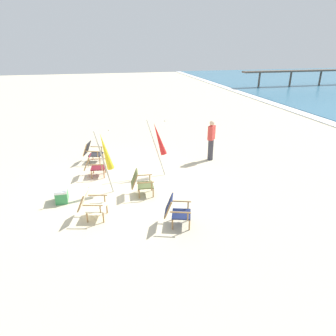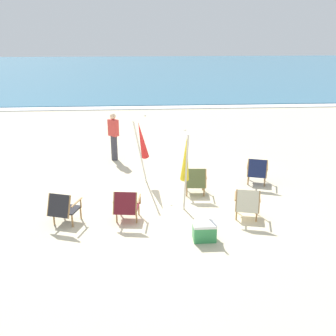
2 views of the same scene
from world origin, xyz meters
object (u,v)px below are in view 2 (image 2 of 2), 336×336
umbrella_furled_yellow (186,160)px  person_near_chairs (114,136)px  umbrella_furled_red (142,141)px  beach_chair_front_right (196,181)px  beach_chair_back_right (257,171)px  beach_chair_far_center (63,208)px  cooler_box (204,231)px  beach_chair_back_left (126,205)px  beach_chair_mid_center (247,203)px

umbrella_furled_yellow → person_near_chairs: umbrella_furled_yellow is taller
umbrella_furled_yellow → umbrella_furled_red: bearing=119.0°
beach_chair_front_right → person_near_chairs: size_ratio=0.50×
umbrella_furled_red → beach_chair_back_right: bearing=-4.3°
beach_chair_far_center → cooler_box: size_ratio=1.71×
beach_chair_far_center → beach_chair_back_left: (1.44, 0.05, -0.00)m
beach_chair_mid_center → person_near_chairs: (-3.40, 4.73, 0.41)m
umbrella_furled_yellow → cooler_box: (0.27, -1.40, -1.16)m
beach_chair_front_right → umbrella_furled_yellow: size_ratio=0.39×
beach_chair_mid_center → person_near_chairs: person_near_chairs is taller
beach_chair_front_right → beach_chair_back_left: 2.30m
beach_chair_back_right → cooler_box: (-2.00, -3.02, -0.23)m
beach_chair_front_right → cooler_box: bearing=-93.0°
beach_chair_front_right → umbrella_furled_red: (-1.43, 0.89, 0.90)m
beach_chair_front_right → umbrella_furled_red: size_ratio=0.40×
beach_chair_back_right → beach_chair_far_center: (-5.13, -2.11, -0.00)m
beach_chair_mid_center → beach_chair_far_center: size_ratio=0.99×
beach_chair_far_center → umbrella_furled_red: umbrella_furled_red is taller
beach_chair_far_center → umbrella_furled_red: size_ratio=0.41×
beach_chair_front_right → beach_chair_far_center: bearing=-155.7°
beach_chair_back_right → beach_chair_front_right: (-1.88, -0.64, -0.00)m
beach_chair_far_center → person_near_chairs: (0.88, 4.69, 0.41)m
beach_chair_back_right → umbrella_furled_red: bearing=175.7°
beach_chair_mid_center → cooler_box: bearing=-142.8°
beach_chair_back_right → beach_chair_back_left: bearing=-150.8°
beach_chair_back_right → beach_chair_front_right: 1.98m
umbrella_furled_yellow → beach_chair_back_left: bearing=-162.8°
person_near_chairs → beach_chair_back_right: bearing=-31.2°
beach_chair_back_left → cooler_box: 1.96m
beach_chair_back_right → umbrella_furled_yellow: size_ratio=0.40×
beach_chair_far_center → beach_chair_back_left: size_ratio=1.04×
beach_chair_back_right → umbrella_furled_red: 3.43m
umbrella_furled_yellow → beach_chair_front_right: bearing=68.3°
beach_chair_back_left → umbrella_furled_yellow: bearing=17.2°
cooler_box → umbrella_furled_yellow: bearing=100.8°
beach_chair_mid_center → umbrella_furled_red: umbrella_furled_red is taller
cooler_box → beach_chair_far_center: bearing=163.8°
cooler_box → beach_chair_back_left: bearing=150.4°
beach_chair_front_right → beach_chair_back_left: bearing=-141.9°
cooler_box → beach_chair_back_right: bearing=56.5°
beach_chair_back_right → umbrella_furled_red: (-3.30, 0.25, 0.89)m
beach_chair_back_left → umbrella_furled_red: umbrella_furled_red is taller
beach_chair_back_right → umbrella_furled_yellow: umbrella_furled_yellow is taller
beach_chair_back_right → cooler_box: bearing=-123.5°
person_near_chairs → beach_chair_far_center: bearing=-100.6°
beach_chair_far_center → cooler_box: 3.27m
beach_chair_back_left → beach_chair_back_right: bearing=29.2°
beach_chair_far_center → beach_chair_front_right: (3.25, 1.47, 0.00)m
beach_chair_far_center → umbrella_furled_red: bearing=52.2°
umbrella_furled_red → cooler_box: size_ratio=4.15×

